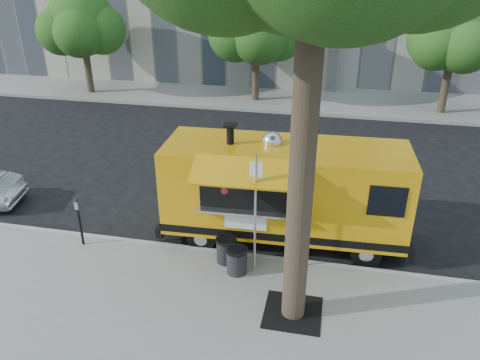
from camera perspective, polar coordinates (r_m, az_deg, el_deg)
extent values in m
plane|color=black|center=(12.96, -3.82, -6.61)|extent=(120.00, 120.00, 0.00)
cube|color=gray|center=(9.95, -10.26, -18.39)|extent=(60.00, 6.00, 0.15)
cube|color=#999993|center=(12.17, -5.00, -8.61)|extent=(60.00, 0.14, 0.16)
cube|color=gray|center=(25.14, 4.46, 9.98)|extent=(60.00, 5.00, 0.15)
cylinder|color=#33261C|center=(8.48, 7.52, 0.88)|extent=(0.48, 0.48, 6.50)
cube|color=black|center=(10.28, 6.44, -15.73)|extent=(1.20, 1.20, 0.02)
cylinder|color=#33261C|center=(26.84, -18.04, 12.88)|extent=(0.36, 0.36, 2.60)
sphere|color=#1B4C14|center=(26.46, -18.77, 17.81)|extent=(3.42, 3.42, 3.42)
cylinder|color=#33261C|center=(24.18, 1.90, 12.77)|extent=(0.36, 0.36, 2.60)
sphere|color=#1B4C14|center=(23.74, 1.99, 18.41)|extent=(3.60, 3.60, 3.60)
cylinder|color=#33261C|center=(24.04, 23.77, 10.55)|extent=(0.36, 0.36, 2.60)
sphere|color=#1B4C14|center=(23.63, 24.79, 15.87)|extent=(3.24, 3.24, 3.24)
cylinder|color=silver|center=(10.51, 1.86, -4.43)|extent=(0.06, 0.06, 3.00)
cube|color=white|center=(9.97, 1.96, 1.27)|extent=(0.28, 0.02, 0.35)
cylinder|color=black|center=(12.65, -18.86, -5.41)|extent=(0.06, 0.06, 1.05)
cube|color=silver|center=(12.35, -19.27, -2.93)|extent=(0.10, 0.08, 0.22)
sphere|color=black|center=(12.29, -19.36, -2.40)|extent=(0.11, 0.11, 0.11)
cube|color=orange|center=(12.02, 5.45, -0.84)|extent=(6.16, 2.30, 2.20)
cube|color=black|center=(12.44, 5.28, -4.52)|extent=(6.18, 2.32, 0.21)
cube|color=black|center=(12.79, 19.39, -6.45)|extent=(0.26, 1.96, 0.28)
cube|color=black|center=(13.11, -8.52, -4.28)|extent=(0.26, 1.96, 0.28)
cube|color=black|center=(12.08, 20.14, -0.41)|extent=(0.11, 1.65, 0.89)
cylinder|color=black|center=(11.94, 15.09, -8.55)|extent=(0.76, 0.29, 0.75)
cylinder|color=black|center=(13.40, 14.58, -4.42)|extent=(0.76, 0.29, 0.75)
cylinder|color=black|center=(12.15, -4.69, -6.97)|extent=(0.76, 0.29, 0.75)
cylinder|color=black|center=(13.59, -2.95, -3.08)|extent=(0.76, 0.29, 0.75)
cube|color=black|center=(11.08, 0.77, -1.13)|extent=(2.25, 0.27, 0.98)
cube|color=silver|center=(11.19, 0.62, -3.92)|extent=(2.46, 0.45, 0.06)
cube|color=orange|center=(10.35, 0.36, 0.93)|extent=(2.38, 0.98, 0.40)
cube|color=white|center=(11.41, 0.68, -4.97)|extent=(1.03, 0.08, 0.47)
cylinder|color=black|center=(11.65, -1.20, 5.55)|extent=(0.19, 0.19, 0.51)
sphere|color=silver|center=(11.75, 3.94, 4.70)|extent=(0.52, 0.52, 0.52)
sphere|color=maroon|center=(11.44, -1.56, -0.50)|extent=(0.79, 0.79, 0.79)
cylinder|color=#FF590C|center=(11.29, -1.77, -1.60)|extent=(0.32, 0.12, 0.32)
cylinder|color=black|center=(11.48, -1.67, -8.54)|extent=(0.48, 0.48, 0.63)
cylinder|color=black|center=(11.31, -1.69, -7.31)|extent=(0.52, 0.52, 0.04)
cylinder|color=black|center=(11.12, -0.40, -9.82)|extent=(0.48, 0.48, 0.63)
cylinder|color=black|center=(10.95, -0.40, -8.57)|extent=(0.52, 0.52, 0.04)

